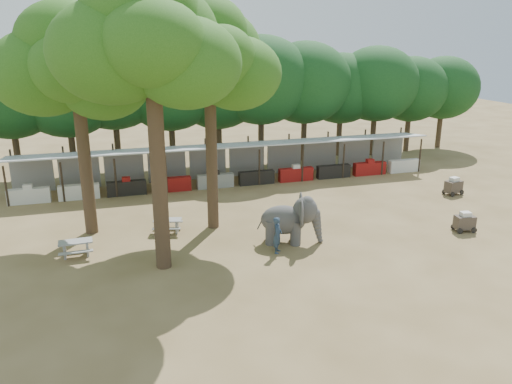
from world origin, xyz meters
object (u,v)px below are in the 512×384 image
object	(u,v)px
handler	(277,235)
picnic_table_far	(168,224)
yard_tree_back	(205,56)
yard_tree_left	(72,64)
picnic_table_near	(76,246)
yard_tree_center	(147,41)
cart_front	(465,222)
elephant	(291,219)
cart_back	(454,186)

from	to	relation	value
handler	picnic_table_far	world-z (taller)	handler
yard_tree_back	handler	distance (m)	9.05
yard_tree_left	handler	world-z (taller)	yard_tree_left
yard_tree_left	picnic_table_near	distance (m)	8.30
yard_tree_center	cart_front	distance (m)	17.45
yard_tree_back	elephant	bearing A→B (deg)	-44.58
yard_tree_back	cart_front	world-z (taller)	yard_tree_back
yard_tree_left	picnic_table_near	bearing A→B (deg)	-99.20
yard_tree_center	cart_front	xyz separation A→B (m)	(15.12, -0.42, -8.70)
handler	cart_front	bearing A→B (deg)	-62.79
picnic_table_near	cart_front	bearing A→B (deg)	-9.40
yard_tree_left	picnic_table_far	bearing A→B (deg)	-18.60
handler	picnic_table_near	xyz separation A→B (m)	(-8.73, 2.20, -0.37)
picnic_table_far	cart_front	world-z (taller)	cart_front
handler	picnic_table_far	size ratio (longest dim) A/B	1.03
yard_tree_left	picnic_table_far	distance (m)	8.72
picnic_table_far	handler	bearing A→B (deg)	-26.17
picnic_table_far	picnic_table_near	bearing A→B (deg)	-143.10
yard_tree_center	handler	distance (m)	9.88
picnic_table_near	yard_tree_center	bearing A→B (deg)	-31.96
yard_tree_left	yard_tree_center	size ratio (longest dim) A/B	0.92
yard_tree_left	yard_tree_back	xyz separation A→B (m)	(6.00, -1.00, 0.34)
picnic_table_far	yard_tree_center	bearing A→B (deg)	-86.92
picnic_table_near	cart_back	bearing A→B (deg)	5.74
handler	elephant	bearing A→B (deg)	-17.25
cart_back	yard_tree_center	bearing A→B (deg)	-176.86
yard_tree_back	cart_back	distance (m)	17.56
cart_front	yard_tree_back	bearing A→B (deg)	167.91
elephant	cart_front	size ratio (longest dim) A/B	2.74
yard_tree_back	picnic_table_near	bearing A→B (deg)	-162.95
elephant	picnic_table_near	size ratio (longest dim) A/B	2.09
yard_tree_back	handler	xyz separation A→B (m)	(2.25, -4.18, -7.70)
handler	picnic_table_near	size ratio (longest dim) A/B	1.14
picnic_table_near	handler	bearing A→B (deg)	-16.07
yard_tree_center	handler	xyz separation A→B (m)	(5.25, -0.18, -8.36)
yard_tree_center	yard_tree_left	bearing A→B (deg)	120.96
handler	cart_front	world-z (taller)	handler
yard_tree_left	elephant	distance (m)	12.37
yard_tree_center	picnic_table_far	distance (m)	9.55
picnic_table_near	elephant	bearing A→B (deg)	-9.09
yard_tree_back	picnic_table_far	xyz separation A→B (m)	(-2.21, -0.28, -8.09)
yard_tree_center	cart_front	size ratio (longest dim) A/B	10.63
yard_tree_left	handler	xyz separation A→B (m)	(8.25, -5.18, -7.36)
handler	yard_tree_back	bearing A→B (deg)	56.81
yard_tree_left	handler	size ratio (longest dim) A/B	6.52
yard_tree_left	elephant	world-z (taller)	yard_tree_left
picnic_table_far	cart_back	size ratio (longest dim) A/B	1.30
yard_tree_back	picnic_table_far	distance (m)	8.39
yard_tree_center	cart_back	distance (m)	21.12
cart_front	picnic_table_far	bearing A→B (deg)	171.81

